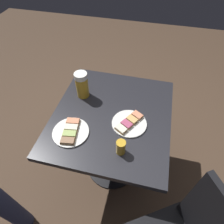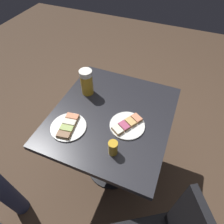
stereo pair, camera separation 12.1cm
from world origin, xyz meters
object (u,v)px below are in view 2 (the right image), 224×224
(plate_near, at_px, (127,125))
(plate_far, at_px, (68,126))
(beer_mug, at_px, (86,82))
(beer_glass_small, at_px, (113,148))

(plate_near, distance_m, plate_far, 0.35)
(plate_far, bearing_deg, beer_mug, -83.55)
(plate_far, bearing_deg, plate_near, -155.81)
(plate_far, height_order, beer_glass_small, beer_glass_small)
(beer_mug, bearing_deg, plate_far, 96.45)
(plate_far, height_order, beer_mug, beer_mug)
(plate_near, bearing_deg, plate_far, 24.19)
(beer_mug, bearing_deg, plate_near, 153.32)
(beer_glass_small, bearing_deg, plate_near, -93.41)
(plate_near, height_order, beer_glass_small, beer_glass_small)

